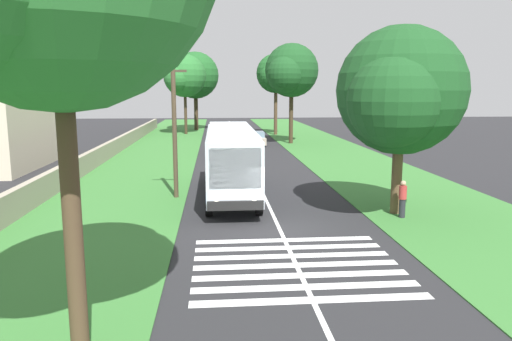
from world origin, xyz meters
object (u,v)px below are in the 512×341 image
Objects in this scene: roadside_tree_left_0 at (184,77)px; trailing_car_0 at (228,147)px; roadside_tree_left_2 at (194,77)px; trailing_car_1 at (256,139)px; trailing_car_2 at (222,132)px; roadside_tree_right_0 at (397,94)px; roadside_tree_right_2 at (275,75)px; pedestrian at (403,199)px; utility_pole at (174,127)px; coach_bus at (231,158)px; roadside_tree_right_1 at (290,72)px.

trailing_car_0 is at bearing -166.21° from roadside_tree_left_0.
roadside_tree_left_0 is 0.93× the size of roadside_tree_left_2.
trailing_car_1 is at bearing -159.99° from roadside_tree_left_2.
trailing_car_2 is 0.39× the size of roadside_tree_left_2.
roadside_tree_right_2 reaches higher than roadside_tree_right_0.
pedestrian is (-29.57, -4.11, 0.24)m from trailing_car_1.
roadside_tree_right_0 is 1.18× the size of utility_pole.
trailing_car_2 is 0.42× the size of roadside_tree_left_0.
roadside_tree_left_2 is at bearing 1.00° from utility_pole.
pedestrian is (-0.77, -0.18, -4.63)m from roadside_tree_right_0.
utility_pole is at bearing -177.31° from roadside_tree_left_0.
trailing_car_1 is (24.50, -3.42, -1.48)m from coach_bus.
trailing_car_0 is 0.42× the size of roadside_tree_left_0.
roadside_tree_right_1 is 27.78m from utility_pole.
roadside_tree_right_0 is (-28.80, -3.93, 4.87)m from trailing_car_1.
roadside_tree_right_2 is 1.40× the size of utility_pole.
roadside_tree_right_1 reaches higher than roadside_tree_right_2.
roadside_tree_right_2 is (40.20, 0.57, 2.07)m from roadside_tree_right_0.
utility_pole is (-0.01, 2.95, 1.66)m from coach_bus.
pedestrian is at bearing -115.78° from utility_pole.
pedestrian is at bearing -166.90° from roadside_tree_right_0.
roadside_tree_left_2 is at bearing 30.34° from roadside_tree_right_1.
utility_pole is at bearing 158.60° from roadside_tree_right_1.
roadside_tree_right_0 is (-48.39, -11.06, -1.96)m from roadside_tree_left_2.
trailing_car_0 is 20.75m from roadside_tree_right_2.
pedestrian is (-30.69, -0.43, -6.66)m from roadside_tree_right_1.
roadside_tree_left_2 is 50.86m from pedestrian.
roadside_tree_left_0 is at bearing 13.79° from trailing_car_0.
roadside_tree_left_0 reaches higher than trailing_car_1.
utility_pole is at bearing 164.84° from roadside_tree_right_2.
trailing_car_0 is at bearing -171.50° from roadside_tree_left_2.
roadside_tree_right_1 is 10.28m from roadside_tree_right_2.
utility_pole is (-25.63, 10.04, -3.76)m from roadside_tree_right_1.
trailing_car_2 is at bearing -5.05° from utility_pole.
roadside_tree_right_1 reaches higher than pedestrian.
pedestrian is at bearing -179.20° from roadside_tree_right_1.
roadside_tree_right_0 is at bearing -164.00° from roadside_tree_left_0.
trailing_car_0 is at bearing 18.03° from roadside_tree_right_0.
trailing_car_1 is (7.04, -3.15, 0.00)m from trailing_car_0.
utility_pole is (-17.47, 3.21, 3.13)m from trailing_car_0.
roadside_tree_right_0 is at bearing -112.63° from utility_pole.
trailing_car_1 is at bearing 7.77° from roadside_tree_right_0.
roadside_tree_right_1 is at bearing 0.80° from pedestrian.
trailing_car_2 is (15.19, 0.33, 0.00)m from trailing_car_0.
coach_bus is 3.38m from utility_pole.
pedestrian is (-37.71, -7.59, 0.24)m from trailing_car_2.
roadside_tree_right_1 is (1.12, -3.68, 6.90)m from trailing_car_1.
roadside_tree_right_1 is (-7.03, -7.16, 6.90)m from trailing_car_2.
pedestrian is (-5.07, -7.53, -1.24)m from coach_bus.
pedestrian is (-40.96, -0.75, -6.70)m from roadside_tree_right_2.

